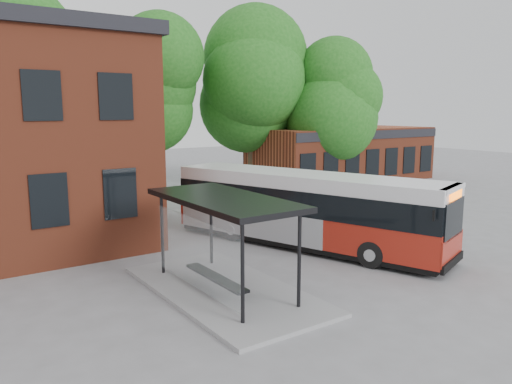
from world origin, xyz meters
TOP-DOWN VIEW (x-y plane):
  - ground at (0.00, 0.00)m, footprint 100.00×100.00m
  - shop_row at (15.00, 14.00)m, footprint 14.00×6.20m
  - bus_shelter at (-4.50, -1.00)m, footprint 3.60×7.00m
  - bike_rail at (9.28, 10.00)m, footprint 5.20×0.10m
  - tree_0 at (-6.00, 16.00)m, footprint 7.92×7.92m
  - tree_1 at (1.00, 17.00)m, footprint 7.92×7.92m
  - tree_2 at (8.00, 16.00)m, footprint 7.92×7.92m
  - tree_3 at (13.00, 12.00)m, footprint 7.04×7.04m
  - city_bus at (0.74, 1.54)m, footprint 5.99×11.61m
  - bicycle_0 at (7.27, 10.69)m, footprint 1.84×0.89m
  - bicycle_1 at (7.27, 10.36)m, footprint 1.51×0.56m
  - bicycle_2 at (8.50, 10.58)m, footprint 1.83×1.16m
  - bicycle_3 at (9.12, 9.18)m, footprint 1.85×1.16m
  - bicycle_4 at (9.31, 10.94)m, footprint 1.83×0.73m
  - bicycle_5 at (10.83, 10.84)m, footprint 1.55×0.78m
  - bicycle_6 at (10.68, 10.68)m, footprint 1.62×0.71m
  - bicycle_7 at (10.91, 10.26)m, footprint 1.54×0.76m

SIDE VIEW (x-z plane):
  - ground at x=0.00m, z-range 0.00..0.00m
  - bike_rail at x=9.28m, z-range 0.00..0.38m
  - bicycle_6 at x=10.68m, z-range 0.00..0.83m
  - bicycle_1 at x=7.27m, z-range 0.00..0.89m
  - bicycle_7 at x=10.91m, z-range 0.00..0.89m
  - bicycle_5 at x=10.83m, z-range 0.00..0.90m
  - bicycle_2 at x=8.50m, z-range 0.00..0.91m
  - bicycle_0 at x=7.27m, z-range 0.00..0.92m
  - bicycle_4 at x=9.31m, z-range 0.00..0.94m
  - bicycle_3 at x=9.12m, z-range 0.00..1.08m
  - bus_shelter at x=-4.50m, z-range 0.00..2.90m
  - city_bus at x=0.74m, z-range 0.00..2.90m
  - shop_row at x=15.00m, z-range 0.00..4.00m
  - tree_3 at x=13.00m, z-range 0.00..9.28m
  - tree_1 at x=1.00m, z-range 0.00..10.40m
  - tree_0 at x=-6.00m, z-range 0.00..11.00m
  - tree_2 at x=8.00m, z-range 0.00..11.00m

